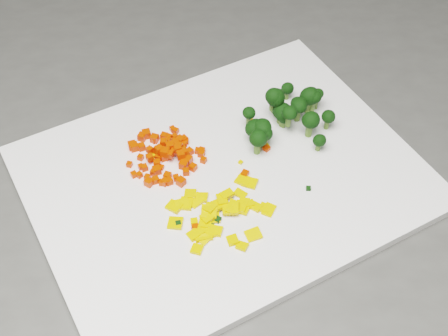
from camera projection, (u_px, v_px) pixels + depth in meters
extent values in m
cube|color=#4D4E4B|center=(246.00, 324.00, 1.11)|extent=(1.17, 0.89, 0.90)
cube|color=white|center=(224.00, 177.00, 0.74)|extent=(0.52, 0.45, 0.01)
cube|color=#EF2702|center=(184.00, 165.00, 0.73)|extent=(0.01, 0.01, 0.01)
cube|color=#EF2702|center=(181.00, 155.00, 0.74)|extent=(0.01, 0.01, 0.01)
cube|color=#EF2702|center=(146.00, 134.00, 0.77)|extent=(0.01, 0.01, 0.01)
cube|color=#EF2702|center=(163.00, 142.00, 0.75)|extent=(0.01, 0.01, 0.01)
cube|color=#EF2702|center=(164.00, 157.00, 0.74)|extent=(0.01, 0.01, 0.01)
cube|color=#EF2702|center=(141.00, 167.00, 0.74)|extent=(0.01, 0.01, 0.01)
cube|color=#EF2702|center=(151.00, 159.00, 0.74)|extent=(0.01, 0.01, 0.01)
cube|color=#EF2702|center=(168.00, 156.00, 0.75)|extent=(0.01, 0.01, 0.01)
cube|color=#EF2702|center=(186.00, 141.00, 0.76)|extent=(0.01, 0.01, 0.01)
cube|color=#EF2702|center=(141.00, 157.00, 0.74)|extent=(0.01, 0.01, 0.01)
cube|color=#EF2702|center=(159.00, 157.00, 0.74)|extent=(0.01, 0.01, 0.01)
cube|color=#EF2702|center=(132.00, 145.00, 0.76)|extent=(0.01, 0.01, 0.01)
cube|color=#EF2702|center=(157.00, 163.00, 0.74)|extent=(0.01, 0.01, 0.01)
cube|color=#EF2702|center=(170.00, 154.00, 0.74)|extent=(0.01, 0.01, 0.01)
cube|color=#EF2702|center=(176.00, 178.00, 0.72)|extent=(0.01, 0.01, 0.01)
cube|color=#EF2702|center=(193.00, 167.00, 0.73)|extent=(0.01, 0.01, 0.01)
cube|color=#EF2702|center=(184.00, 144.00, 0.76)|extent=(0.01, 0.01, 0.01)
cube|color=#EF2702|center=(164.00, 144.00, 0.76)|extent=(0.01, 0.01, 0.01)
cube|color=#EF2702|center=(139.00, 175.00, 0.73)|extent=(0.01, 0.01, 0.01)
cube|color=#EF2702|center=(154.00, 172.00, 0.73)|extent=(0.01, 0.01, 0.01)
cube|color=#EF2702|center=(175.00, 137.00, 0.77)|extent=(0.01, 0.01, 0.01)
cube|color=#EF2702|center=(163.00, 152.00, 0.74)|extent=(0.01, 0.01, 0.01)
cube|color=#EF2702|center=(178.00, 149.00, 0.74)|extent=(0.01, 0.01, 0.01)
cube|color=#EF2702|center=(164.00, 136.00, 0.77)|extent=(0.01, 0.01, 0.01)
cube|color=#EF2702|center=(150.00, 150.00, 0.74)|extent=(0.01, 0.01, 0.01)
cube|color=#EF2702|center=(165.00, 152.00, 0.74)|extent=(0.01, 0.01, 0.01)
cube|color=#EF2702|center=(165.00, 182.00, 0.72)|extent=(0.01, 0.01, 0.01)
cube|color=#EF2702|center=(161.00, 152.00, 0.75)|extent=(0.01, 0.01, 0.01)
cube|color=#EF2702|center=(168.00, 137.00, 0.77)|extent=(0.01, 0.01, 0.01)
cube|color=#EF2702|center=(168.00, 140.00, 0.76)|extent=(0.01, 0.01, 0.01)
cube|color=#EF2702|center=(158.00, 151.00, 0.75)|extent=(0.01, 0.01, 0.01)
cube|color=#EF2702|center=(188.00, 160.00, 0.74)|extent=(0.01, 0.01, 0.01)
cube|color=#EF2702|center=(165.00, 156.00, 0.74)|extent=(0.01, 0.01, 0.01)
cube|color=#EF2702|center=(134.00, 174.00, 0.73)|extent=(0.01, 0.01, 0.01)
cube|color=#EF2702|center=(183.00, 152.00, 0.74)|extent=(0.01, 0.01, 0.01)
cube|color=#EF2702|center=(176.00, 131.00, 0.77)|extent=(0.01, 0.01, 0.01)
cube|color=#EF2702|center=(189.00, 152.00, 0.75)|extent=(0.01, 0.01, 0.01)
cube|color=#EF2702|center=(129.00, 164.00, 0.74)|extent=(0.01, 0.01, 0.01)
cube|color=#EF2702|center=(159.00, 149.00, 0.74)|extent=(0.01, 0.01, 0.01)
cube|color=#EF2702|center=(187.00, 154.00, 0.75)|extent=(0.01, 0.01, 0.01)
cube|color=#EF2702|center=(181.00, 182.00, 0.72)|extent=(0.01, 0.01, 0.01)
cube|color=#EF2702|center=(201.00, 154.00, 0.75)|extent=(0.01, 0.01, 0.01)
cube|color=#EF2702|center=(169.00, 181.00, 0.72)|extent=(0.01, 0.01, 0.01)
cube|color=#EF2702|center=(156.00, 180.00, 0.72)|extent=(0.01, 0.01, 0.01)
cube|color=#EF2702|center=(170.00, 146.00, 0.75)|extent=(0.01, 0.01, 0.01)
cube|color=#EF2702|center=(157.00, 170.00, 0.73)|extent=(0.01, 0.01, 0.01)
cube|color=#EF2702|center=(167.00, 176.00, 0.72)|extent=(0.01, 0.01, 0.01)
cube|color=#EF2702|center=(155.00, 138.00, 0.76)|extent=(0.01, 0.01, 0.01)
cube|color=#EF2702|center=(142.00, 137.00, 0.77)|extent=(0.01, 0.01, 0.01)
cube|color=#EF2702|center=(202.00, 151.00, 0.75)|extent=(0.01, 0.01, 0.01)
cube|color=#EF2702|center=(174.00, 150.00, 0.74)|extent=(0.01, 0.01, 0.01)
cube|color=#EF2702|center=(175.00, 143.00, 0.76)|extent=(0.01, 0.01, 0.01)
cube|color=#EF2702|center=(175.00, 143.00, 0.75)|extent=(0.01, 0.01, 0.01)
cube|color=#EF2702|center=(134.00, 147.00, 0.75)|extent=(0.01, 0.01, 0.01)
cube|color=#EF2702|center=(172.00, 129.00, 0.78)|extent=(0.01, 0.01, 0.01)
cube|color=#EF2702|center=(141.00, 147.00, 0.75)|extent=(0.01, 0.01, 0.01)
cube|color=#EF2702|center=(172.00, 144.00, 0.76)|extent=(0.01, 0.01, 0.01)
cube|color=#EF2702|center=(154.00, 140.00, 0.76)|extent=(0.01, 0.01, 0.01)
cube|color=#EF2702|center=(162.00, 183.00, 0.72)|extent=(0.01, 0.01, 0.01)
cube|color=#EF2702|center=(179.00, 146.00, 0.75)|extent=(0.01, 0.01, 0.01)
cube|color=#EF2702|center=(147.00, 177.00, 0.72)|extent=(0.01, 0.01, 0.01)
cube|color=#EF2702|center=(181.00, 149.00, 0.75)|extent=(0.01, 0.01, 0.01)
cube|color=#EF2702|center=(186.00, 172.00, 0.73)|extent=(0.01, 0.01, 0.01)
cube|color=#EF2702|center=(184.00, 139.00, 0.76)|extent=(0.01, 0.01, 0.01)
cube|color=#EF2702|center=(149.00, 182.00, 0.72)|extent=(0.01, 0.01, 0.01)
cube|color=#EF2702|center=(204.00, 160.00, 0.74)|extent=(0.01, 0.01, 0.01)
cube|color=#EF2702|center=(182.00, 148.00, 0.75)|extent=(0.01, 0.01, 0.01)
cube|color=#EF2702|center=(150.00, 157.00, 0.74)|extent=(0.01, 0.01, 0.01)
cube|color=#EF2702|center=(198.00, 151.00, 0.75)|extent=(0.01, 0.01, 0.01)
cube|color=#EF2702|center=(180.00, 182.00, 0.72)|extent=(0.01, 0.01, 0.01)
cube|color=#EF2702|center=(144.00, 168.00, 0.73)|extent=(0.01, 0.01, 0.01)
cube|color=#EF2702|center=(180.00, 140.00, 0.76)|extent=(0.01, 0.01, 0.01)
cube|color=yellow|center=(174.00, 207.00, 0.70)|extent=(0.02, 0.02, 0.01)
cube|color=yellow|center=(197.00, 249.00, 0.66)|extent=(0.02, 0.02, 0.00)
cube|color=yellow|center=(240.00, 194.00, 0.71)|extent=(0.02, 0.02, 0.01)
cube|color=yellow|center=(211.00, 232.00, 0.67)|extent=(0.01, 0.02, 0.01)
cube|color=yellow|center=(196.00, 234.00, 0.67)|extent=(0.02, 0.02, 0.01)
cube|color=yellow|center=(227.00, 194.00, 0.70)|extent=(0.02, 0.02, 0.01)
cube|color=yellow|center=(269.00, 210.00, 0.69)|extent=(0.02, 0.02, 0.00)
cube|color=yellow|center=(233.00, 240.00, 0.67)|extent=(0.01, 0.01, 0.01)
cube|color=yellow|center=(242.00, 246.00, 0.66)|extent=(0.02, 0.02, 0.01)
cube|color=yellow|center=(243.00, 180.00, 0.72)|extent=(0.02, 0.02, 0.00)
cube|color=yellow|center=(250.00, 183.00, 0.72)|extent=(0.02, 0.02, 0.01)
cube|color=yellow|center=(241.00, 207.00, 0.70)|extent=(0.02, 0.02, 0.01)
cube|color=yellow|center=(209.00, 208.00, 0.69)|extent=(0.02, 0.02, 0.01)
cube|color=yellow|center=(253.00, 235.00, 0.67)|extent=(0.02, 0.02, 0.01)
cube|color=yellow|center=(217.00, 205.00, 0.69)|extent=(0.02, 0.02, 0.01)
cube|color=yellow|center=(213.00, 217.00, 0.69)|extent=(0.02, 0.02, 0.01)
cube|color=yellow|center=(255.00, 206.00, 0.70)|extent=(0.02, 0.02, 0.00)
cube|color=yellow|center=(242.00, 209.00, 0.70)|extent=(0.02, 0.02, 0.01)
cube|color=yellow|center=(215.00, 231.00, 0.68)|extent=(0.02, 0.02, 0.01)
cube|color=yellow|center=(247.00, 204.00, 0.70)|extent=(0.02, 0.01, 0.01)
cube|color=yellow|center=(186.00, 203.00, 0.70)|extent=(0.02, 0.02, 0.01)
cube|color=yellow|center=(231.00, 209.00, 0.69)|extent=(0.02, 0.02, 0.01)
cube|color=yellow|center=(196.00, 201.00, 0.70)|extent=(0.02, 0.02, 0.01)
cube|color=yellow|center=(175.00, 223.00, 0.68)|extent=(0.02, 0.02, 0.01)
cube|color=yellow|center=(232.00, 207.00, 0.69)|extent=(0.02, 0.02, 0.00)
cube|color=yellow|center=(209.00, 212.00, 0.69)|extent=(0.02, 0.02, 0.01)
cube|color=yellow|center=(207.00, 217.00, 0.68)|extent=(0.02, 0.02, 0.01)
cube|color=yellow|center=(206.00, 231.00, 0.68)|extent=(0.02, 0.02, 0.01)
cube|color=yellow|center=(204.00, 239.00, 0.67)|extent=(0.02, 0.02, 0.01)
cube|color=yellow|center=(244.00, 205.00, 0.70)|extent=(0.02, 0.02, 0.00)
cube|color=yellow|center=(265.00, 208.00, 0.70)|extent=(0.02, 0.02, 0.01)
cube|color=yellow|center=(203.00, 236.00, 0.67)|extent=(0.02, 0.02, 0.01)
cube|color=yellow|center=(222.00, 199.00, 0.70)|extent=(0.01, 0.02, 0.01)
cube|color=yellow|center=(190.00, 194.00, 0.71)|extent=(0.02, 0.02, 0.01)
cube|color=yellow|center=(202.00, 197.00, 0.71)|extent=(0.02, 0.02, 0.01)
cube|color=yellow|center=(205.00, 223.00, 0.68)|extent=(0.02, 0.02, 0.01)
cube|color=yellow|center=(182.00, 204.00, 0.70)|extent=(0.02, 0.02, 0.01)
cube|color=black|center=(217.00, 220.00, 0.68)|extent=(0.01, 0.01, 0.00)
cube|color=black|center=(212.00, 227.00, 0.68)|extent=(0.01, 0.01, 0.00)
cube|color=yellow|center=(194.00, 222.00, 0.68)|extent=(0.01, 0.01, 0.01)
cube|color=yellow|center=(251.00, 119.00, 0.79)|extent=(0.01, 0.01, 0.00)
cube|color=yellow|center=(241.00, 162.00, 0.74)|extent=(0.01, 0.01, 0.00)
cube|color=yellow|center=(266.00, 146.00, 0.76)|extent=(0.01, 0.01, 0.00)
cube|color=yellow|center=(152.00, 156.00, 0.75)|extent=(0.01, 0.01, 0.00)
cube|color=#EF2702|center=(267.00, 148.00, 0.76)|extent=(0.01, 0.01, 0.01)
cube|color=black|center=(178.00, 224.00, 0.68)|extent=(0.01, 0.01, 0.00)
cube|color=black|center=(308.00, 188.00, 0.71)|extent=(0.01, 0.01, 0.00)
cube|color=#EF2702|center=(245.00, 173.00, 0.73)|extent=(0.01, 0.01, 0.01)
cube|color=yellow|center=(227.00, 202.00, 0.70)|extent=(0.00, 0.00, 0.00)
cube|color=#EF2702|center=(161.00, 167.00, 0.74)|extent=(0.01, 0.01, 0.00)
cube|color=#EF2702|center=(195.00, 226.00, 0.68)|extent=(0.01, 0.01, 0.00)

